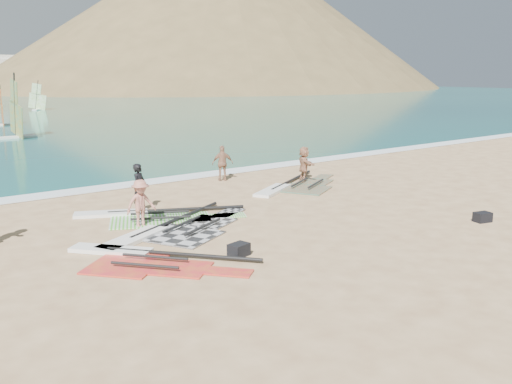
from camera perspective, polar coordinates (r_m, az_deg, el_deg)
ground at (r=17.35m, az=11.51°, el=-4.87°), size 300.00×300.00×0.00m
surf_line at (r=26.76m, az=-8.83°, el=1.17°), size 300.00×1.20×0.04m
headland_main at (r=171.39m, az=-3.16°, el=10.33°), size 143.00×143.00×45.00m
headland_minor at (r=200.88m, az=3.53°, el=10.57°), size 70.00×70.00×28.00m
rig_grey at (r=18.15m, az=-8.46°, el=-3.84°), size 6.29×4.14×0.20m
rig_green at (r=20.12m, az=-10.94°, el=-2.36°), size 5.54×4.02×0.20m
rig_orange at (r=24.82m, az=3.81°, el=0.56°), size 6.05×4.14×0.20m
rig_red at (r=15.65m, az=-11.48°, el=-6.56°), size 4.21×5.11×0.20m
gear_bag_near at (r=15.67m, az=-1.73°, el=-5.80°), size 0.62×0.51×0.35m
gear_bag_far at (r=20.59m, az=21.71°, el=-2.35°), size 0.62×0.50×0.33m
person_wetsuit at (r=20.85m, az=-11.58°, el=0.43°), size 0.76×0.71×1.74m
beachgoer_mid at (r=18.68m, az=-11.44°, el=-1.16°), size 1.02×0.59×1.58m
beachgoer_back at (r=26.24m, az=-3.36°, el=2.89°), size 1.04×0.78×1.63m
beachgoer_right at (r=26.13m, az=4.83°, el=2.81°), size 0.98×1.57×1.61m
windsurfer_left at (r=46.46m, az=-22.84°, el=6.66°), size 2.69×3.29×4.91m
windsurfer_centre at (r=58.12m, az=-24.05°, el=7.22°), size 2.16×2.52×3.81m
windsurfer_right at (r=79.40m, az=-21.03°, el=8.48°), size 1.90×1.94×3.84m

